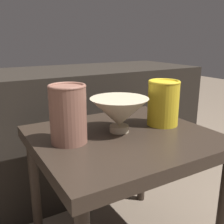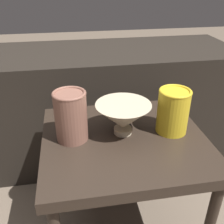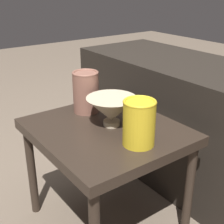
# 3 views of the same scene
# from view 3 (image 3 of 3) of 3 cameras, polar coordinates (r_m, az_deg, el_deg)

# --- Properties ---
(ground_plane) EXTENTS (8.00, 8.00, 0.00)m
(ground_plane) POSITION_cam_3_polar(r_m,az_deg,el_deg) (1.47, -0.96, -19.22)
(ground_plane) COLOR #6B5B4C
(table) EXTENTS (0.57, 0.52, 0.46)m
(table) POSITION_cam_3_polar(r_m,az_deg,el_deg) (1.24, -1.09, -5.10)
(table) COLOR #2D231C
(table) RESTS_ON ground_plane
(couch_backdrop) EXTENTS (1.43, 0.50, 0.62)m
(couch_backdrop) POSITION_cam_3_polar(r_m,az_deg,el_deg) (1.64, 15.38, -2.41)
(couch_backdrop) COLOR black
(couch_backdrop) RESTS_ON ground_plane
(bowl) EXTENTS (0.19, 0.19, 0.12)m
(bowl) POSITION_cam_3_polar(r_m,az_deg,el_deg) (1.20, -0.14, 0.49)
(bowl) COLOR #C1B293
(bowl) RESTS_ON table
(vase_textured_left) EXTENTS (0.11, 0.11, 0.18)m
(vase_textured_left) POSITION_cam_3_polar(r_m,az_deg,el_deg) (1.33, -4.81, 3.80)
(vase_textured_left) COLOR brown
(vase_textured_left) RESTS_ON table
(vase_colorful_right) EXTENTS (0.11, 0.11, 0.16)m
(vase_colorful_right) POSITION_cam_3_polar(r_m,az_deg,el_deg) (1.06, 4.97, -1.85)
(vase_colorful_right) COLOR gold
(vase_colorful_right) RESTS_ON table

